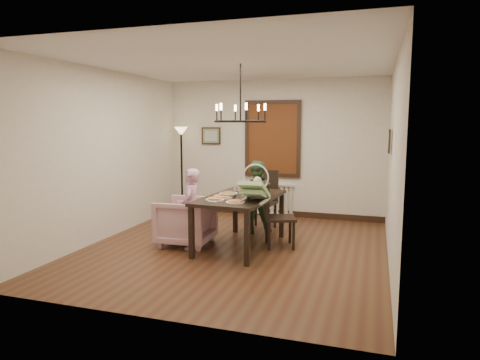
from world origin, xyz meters
The scene contains 17 objects.
room_shell centered at (0.00, 0.37, 1.40)m, with size 4.51×5.00×2.81m.
dining_table centered at (0.06, 0.12, 0.72)m, with size 1.10×1.80×0.81m.
chair_far centered at (0.07, 1.32, 0.54)m, with size 0.48×0.48×1.09m, color black, non-canonical shape.
chair_right centered at (0.64, 0.31, 0.52)m, with size 0.46×0.46×1.04m, color black, non-canonical shape.
armchair centered at (-0.82, -0.01, 0.38)m, with size 0.81×0.83×0.75m, color #E8B1C7.
elderly_woman centered at (-0.65, -0.17, 0.51)m, with size 0.37×0.25×1.03m, color #CF92B1.
seated_man centered at (0.05, 1.03, 0.53)m, with size 0.52×0.40×1.06m, color #42693E.
baby_bouncer centered at (0.39, -0.26, 0.99)m, with size 0.41×0.57×0.37m, color #AAD996, non-canonical shape.
salad_bowl centered at (-0.09, -0.04, 0.85)m, with size 0.31×0.31×0.08m, color white.
pizza_platter centered at (-0.14, -0.13, 0.83)m, with size 0.30×0.30×0.04m, color tan.
drinking_glass centered at (0.00, 0.08, 0.88)m, with size 0.08×0.08×0.15m, color silver.
window_blinds centered at (0.00, 2.46, 1.60)m, with size 1.00×0.03×1.40m, color brown.
radiator centered at (0.00, 2.48, 0.35)m, with size 0.92×0.12×0.62m, color silver, non-canonical shape.
picture_back centered at (-1.35, 2.47, 1.65)m, with size 0.42×0.03×0.36m, color black.
picture_right centered at (2.21, 0.90, 1.65)m, with size 0.42×0.03×0.36m, color black.
floor_lamp centered at (-1.90, 2.15, 0.90)m, with size 0.30×0.30×1.80m, color black, non-canonical shape.
chandelier centered at (0.06, 0.12, 1.95)m, with size 0.80×0.80×0.04m, color black.
Camera 1 is at (2.03, -6.07, 1.94)m, focal length 32.00 mm.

